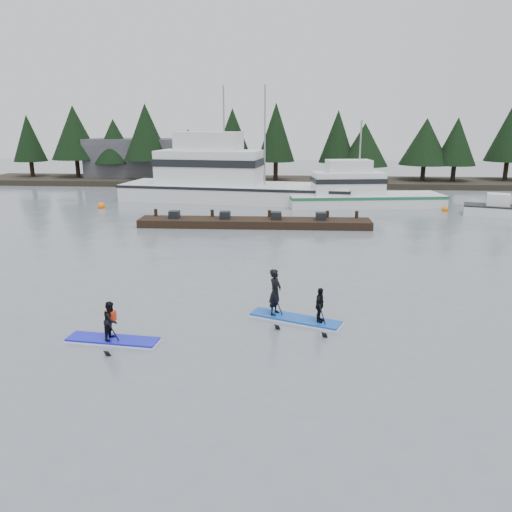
# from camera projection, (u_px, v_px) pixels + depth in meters

# --- Properties ---
(ground) EXTENTS (160.00, 160.00, 0.00)m
(ground) POSITION_uv_depth(u_px,v_px,m) (242.00, 333.00, 16.86)
(ground) COLOR slate
(ground) RESTS_ON ground
(far_shore) EXTENTS (70.00, 8.00, 0.60)m
(far_shore) POSITION_uv_depth(u_px,v_px,m) (281.00, 182.00, 57.20)
(far_shore) COLOR #2D281E
(far_shore) RESTS_ON ground
(treeline) EXTENTS (60.00, 4.00, 8.00)m
(treeline) POSITION_uv_depth(u_px,v_px,m) (281.00, 184.00, 57.28)
(treeline) COLOR black
(treeline) RESTS_ON ground
(waterfront_building) EXTENTS (18.00, 6.00, 5.00)m
(waterfront_building) POSITION_uv_depth(u_px,v_px,m) (165.00, 160.00, 59.65)
(waterfront_building) COLOR #4C4C51
(waterfront_building) RESTS_ON ground
(fishing_boat_large) EXTENTS (20.99, 8.26, 11.21)m
(fishing_boat_large) POSITION_uv_depth(u_px,v_px,m) (229.00, 191.00, 45.29)
(fishing_boat_large) COLOR white
(fishing_boat_large) RESTS_ON ground
(fishing_boat_medium) EXTENTS (13.32, 5.59, 7.90)m
(fishing_boat_medium) POSITION_uv_depth(u_px,v_px,m) (361.00, 199.00, 42.30)
(fishing_boat_medium) COLOR white
(fishing_boat_medium) RESTS_ON ground
(skiff) EXTENTS (6.95, 4.00, 0.78)m
(skiff) POSITION_uv_depth(u_px,v_px,m) (512.00, 212.00, 37.54)
(skiff) COLOR white
(skiff) RESTS_ON ground
(floating_dock) EXTENTS (15.78, 2.45, 0.52)m
(floating_dock) POSITION_uv_depth(u_px,v_px,m) (254.00, 223.00, 33.99)
(floating_dock) COLOR black
(floating_dock) RESTS_ON ground
(buoy_c) EXTENTS (0.51, 0.51, 0.51)m
(buoy_c) POSITION_uv_depth(u_px,v_px,m) (445.00, 211.00, 40.00)
(buoy_c) COLOR orange
(buoy_c) RESTS_ON ground
(buoy_a) EXTENTS (0.62, 0.62, 0.62)m
(buoy_a) POSITION_uv_depth(u_px,v_px,m) (102.00, 208.00, 41.35)
(buoy_a) COLOR orange
(buoy_a) RESTS_ON ground
(buoy_d) EXTENTS (0.56, 0.56, 0.56)m
(buoy_d) POSITION_uv_depth(u_px,v_px,m) (349.00, 224.00, 34.77)
(buoy_d) COLOR orange
(buoy_d) RESTS_ON ground
(buoy_b) EXTENTS (0.51, 0.51, 0.51)m
(buoy_b) POSITION_uv_depth(u_px,v_px,m) (281.00, 220.00, 36.18)
(buoy_b) COLOR orange
(buoy_b) RESTS_ON ground
(paddleboard_solo) EXTENTS (3.06, 1.18, 1.84)m
(paddleboard_solo) POSITION_uv_depth(u_px,v_px,m) (112.00, 328.00, 16.10)
(paddleboard_solo) COLOR #161BD3
(paddleboard_solo) RESTS_ON ground
(paddleboard_duo) EXTENTS (3.37, 1.97, 2.28)m
(paddleboard_duo) POSITION_uv_depth(u_px,v_px,m) (293.00, 304.00, 17.83)
(paddleboard_duo) COLOR blue
(paddleboard_duo) RESTS_ON ground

